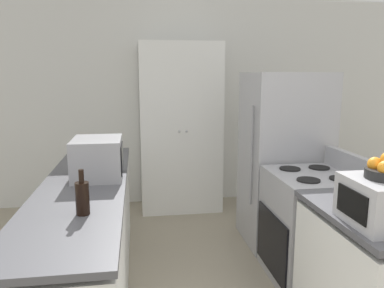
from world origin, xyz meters
The scene contains 9 objects.
wall_back centered at (0.00, 3.51, 1.30)m, with size 7.00×0.06×2.60m.
counter_left centered at (-0.87, 1.39, 0.43)m, with size 0.60×2.58×0.88m.
counter_right centered at (0.87, 0.55, 0.43)m, with size 0.60×0.89×0.88m.
pantry_cabinet centered at (0.04, 3.19, 1.01)m, with size 0.97×0.56×2.03m.
stove centered at (0.89, 1.37, 0.45)m, with size 0.66×0.71×1.04m.
refrigerator centered at (0.94, 2.11, 0.84)m, with size 0.76×0.69×1.67m.
microwave centered at (-0.78, 1.53, 1.03)m, with size 0.37×0.45×0.30m.
wine_bottle centered at (-0.79, 0.75, 0.98)m, with size 0.08×0.08×0.26m.
toaster_oven centered at (0.76, 0.38, 1.01)m, with size 0.34×0.37×0.24m.
Camera 1 is at (-0.48, -1.30, 1.65)m, focal length 35.00 mm.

